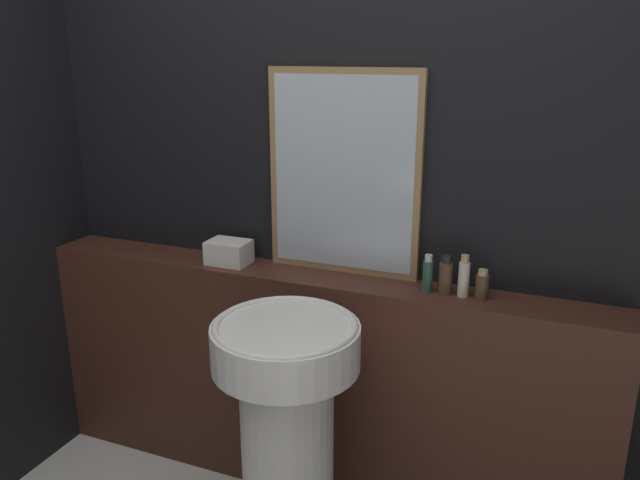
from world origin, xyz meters
TOP-DOWN VIEW (x-y plane):
  - wall_back at (0.00, 1.50)m, footprint 8.00×0.06m
  - vanity_counter at (0.00, 1.36)m, footprint 2.37×0.22m
  - pedestal_sink at (0.09, 0.95)m, footprint 0.50×0.50m
  - mirror at (0.11, 1.45)m, footprint 0.61×0.03m
  - towel_stack at (-0.36, 1.36)m, footprint 0.17×0.13m
  - shampoo_bottle at (0.47, 1.36)m, footprint 0.04×0.04m
  - conditioner_bottle at (0.53, 1.36)m, footprint 0.05×0.05m
  - lotion_bottle at (0.60, 1.36)m, footprint 0.04×0.04m
  - body_wash_bottle at (0.66, 1.36)m, footprint 0.05×0.05m

SIDE VIEW (x-z plane):
  - vanity_counter at x=0.00m, z-range 0.00..0.96m
  - pedestal_sink at x=0.09m, z-range 0.08..1.03m
  - towel_stack at x=-0.36m, z-range 0.96..1.06m
  - body_wash_bottle at x=0.66m, z-range 0.96..1.07m
  - shampoo_bottle at x=0.47m, z-range 0.96..1.10m
  - conditioner_bottle at x=0.53m, z-range 0.96..1.10m
  - lotion_bottle at x=0.60m, z-range 0.96..1.11m
  - wall_back at x=0.00m, z-range 0.00..2.50m
  - mirror at x=0.11m, z-range 0.96..1.75m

